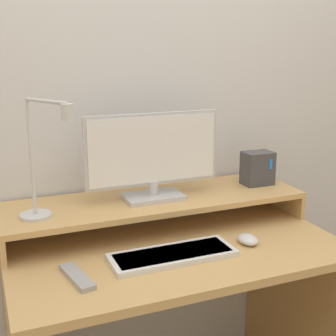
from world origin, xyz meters
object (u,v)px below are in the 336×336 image
(monitor, at_px, (153,155))
(keyboard, at_px, (173,255))
(mouse, at_px, (248,239))
(router_dock, at_px, (258,168))
(remote_control, at_px, (77,277))
(desk_lamp, at_px, (43,172))

(monitor, xyz_separation_m, keyboard, (-0.04, -0.28, -0.28))
(mouse, bearing_deg, router_dock, 53.20)
(keyboard, bearing_deg, remote_control, -174.94)
(desk_lamp, distance_m, mouse, 0.76)
(desk_lamp, xyz_separation_m, mouse, (0.68, -0.20, -0.27))
(keyboard, distance_m, remote_control, 0.33)
(monitor, bearing_deg, desk_lamp, -169.12)
(remote_control, bearing_deg, monitor, 40.48)
(keyboard, height_order, mouse, mouse)
(desk_lamp, distance_m, remote_control, 0.37)
(monitor, xyz_separation_m, router_dock, (0.48, 0.02, -0.10))
(mouse, xyz_separation_m, remote_control, (-0.63, -0.03, -0.01))
(keyboard, bearing_deg, router_dock, 30.11)
(remote_control, bearing_deg, mouse, 2.87)
(desk_lamp, relative_size, router_dock, 2.91)
(router_dock, xyz_separation_m, keyboard, (-0.52, -0.30, -0.18))
(router_dock, distance_m, keyboard, 0.62)
(desk_lamp, xyz_separation_m, remote_control, (0.05, -0.23, -0.28))
(router_dock, height_order, keyboard, router_dock)
(keyboard, relative_size, mouse, 4.72)
(desk_lamp, distance_m, keyboard, 0.52)
(desk_lamp, distance_m, router_dock, 0.91)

